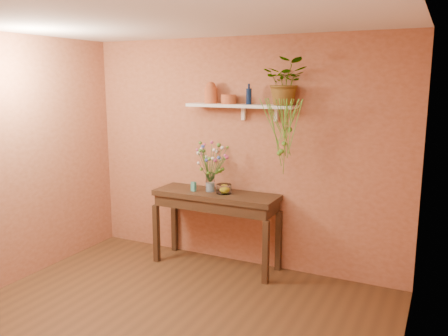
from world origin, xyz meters
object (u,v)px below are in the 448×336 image
(spider_plant, at_px, (286,81))
(glass_bowl, at_px, (224,189))
(terracotta_jug, at_px, (211,93))
(sideboard, at_px, (216,203))
(blue_bottle, at_px, (249,96))
(glass_vase, at_px, (210,184))
(bouquet, at_px, (211,158))

(spider_plant, xyz_separation_m, glass_bowl, (-0.68, -0.12, -1.24))
(terracotta_jug, relative_size, glass_bowl, 1.41)
(sideboard, height_order, spider_plant, spider_plant)
(sideboard, distance_m, blue_bottle, 1.31)
(sideboard, bearing_deg, terracotta_jug, 133.35)
(spider_plant, relative_size, glass_bowl, 2.86)
(glass_bowl, bearing_deg, terracotta_jug, 149.20)
(glass_vase, bearing_deg, terracotta_jug, 112.06)
(terracotta_jug, relative_size, spider_plant, 0.49)
(sideboard, relative_size, bouquet, 2.99)
(bouquet, bearing_deg, glass_vase, -172.74)
(bouquet, distance_m, glass_bowl, 0.40)
(blue_bottle, relative_size, spider_plant, 0.45)
(blue_bottle, height_order, spider_plant, spider_plant)
(blue_bottle, distance_m, spider_plant, 0.46)
(blue_bottle, xyz_separation_m, spider_plant, (0.43, 0.01, 0.16))
(spider_plant, xyz_separation_m, bouquet, (-0.85, -0.11, -0.88))
(blue_bottle, xyz_separation_m, glass_bowl, (-0.25, -0.12, -1.07))
(bouquet, bearing_deg, glass_bowl, -5.02)
(sideboard, bearing_deg, glass_bowl, 0.19)
(sideboard, xyz_separation_m, glass_vase, (-0.08, 0.01, 0.23))
(bouquet, bearing_deg, spider_plant, 7.35)
(terracotta_jug, distance_m, spider_plant, 0.93)
(glass_bowl, bearing_deg, bouquet, 174.98)
(glass_vase, bearing_deg, glass_bowl, -3.95)
(blue_bottle, bearing_deg, bouquet, -166.44)
(spider_plant, distance_m, glass_bowl, 1.42)
(spider_plant, bearing_deg, glass_vase, -172.65)
(blue_bottle, height_order, glass_vase, blue_bottle)
(glass_vase, relative_size, bouquet, 0.44)
(blue_bottle, height_order, bouquet, blue_bottle)
(spider_plant, distance_m, glass_vase, 1.48)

